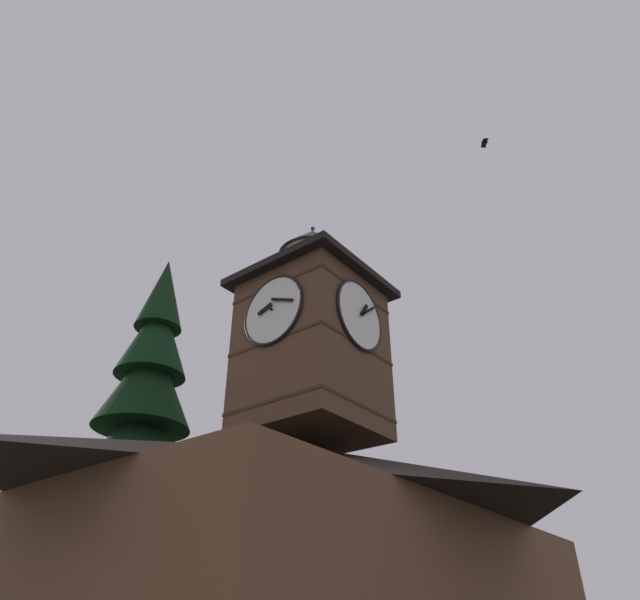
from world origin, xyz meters
The scene contains 5 objects.
building_main centered at (0.81, -0.18, 3.64)m, with size 16.04×10.72×7.12m.
clock_tower centered at (1.57, 0.42, 10.41)m, with size 4.39×4.39×7.90m.
pine_tree_behind centered at (2.17, -7.28, 7.13)m, with size 6.22×6.22×16.46m.
moon centered at (-12.38, -33.38, 11.67)m, with size 1.78×1.78×1.78m.
flying_bird_high centered at (-3.89, 5.57, 20.57)m, with size 0.55×0.49×0.16m.
Camera 1 is at (14.24, 10.63, 2.09)m, focal length 31.61 mm.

